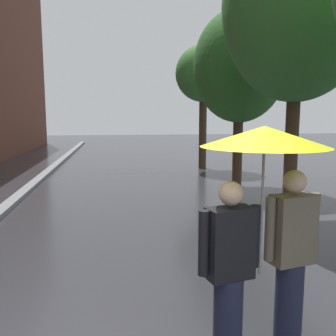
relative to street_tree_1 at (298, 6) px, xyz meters
name	(u,v)px	position (x,y,z in m)	size (l,w,h in m)	color
kerb_strip	(36,182)	(-6.39, 4.85, -4.40)	(0.30, 36.00, 0.12)	slate
street_tree_1	(298,6)	(0.00, 0.00, 0.00)	(3.13, 3.13, 6.47)	#473323
street_tree_2	(240,67)	(0.02, 3.54, -0.77)	(2.83, 2.83, 5.43)	#473323
street_tree_3	(203,75)	(-0.14, 7.55, -0.59)	(2.31, 2.31, 5.10)	#473323
couple_under_umbrella	(263,208)	(-2.51, -4.44, -3.05)	(1.22, 1.11, 2.13)	#1E233D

